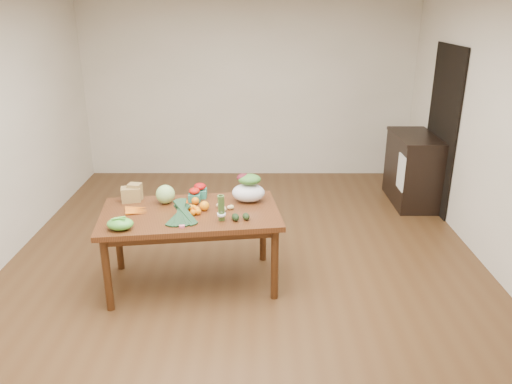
{
  "coord_description": "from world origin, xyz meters",
  "views": [
    {
      "loc": [
        0.13,
        -4.62,
        2.55
      ],
      "look_at": [
        0.12,
        0.0,
        0.81
      ],
      "focal_mm": 35.0,
      "sensor_mm": 36.0,
      "label": 1
    }
  ],
  "objects_px": {
    "kale_bunch": "(182,214)",
    "asparagus_bundle": "(221,208)",
    "cabbage": "(165,194)",
    "dining_table": "(192,248)",
    "salad_bag": "(248,189)",
    "mandarin_cluster": "(191,209)",
    "cabinet": "(412,169)",
    "paper_bag": "(131,193)"
  },
  "relations": [
    {
      "from": "cabbage",
      "to": "asparagus_bundle",
      "type": "xyz_separation_m",
      "value": [
        0.57,
        -0.42,
        0.03
      ]
    },
    {
      "from": "cabbage",
      "to": "kale_bunch",
      "type": "xyz_separation_m",
      "value": [
        0.22,
        -0.46,
        -0.01
      ]
    },
    {
      "from": "kale_bunch",
      "to": "asparagus_bundle",
      "type": "height_order",
      "value": "asparagus_bundle"
    },
    {
      "from": "cabinet",
      "to": "cabbage",
      "type": "xyz_separation_m",
      "value": [
        -2.97,
        -1.92,
        0.37
      ]
    },
    {
      "from": "dining_table",
      "to": "paper_bag",
      "type": "distance_m",
      "value": 0.81
    },
    {
      "from": "kale_bunch",
      "to": "cabinet",
      "type": "bearing_deg",
      "value": 33.4
    },
    {
      "from": "cabinet",
      "to": "paper_bag",
      "type": "distance_m",
      "value": 3.83
    },
    {
      "from": "dining_table",
      "to": "paper_bag",
      "type": "height_order",
      "value": "paper_bag"
    },
    {
      "from": "asparagus_bundle",
      "to": "dining_table",
      "type": "bearing_deg",
      "value": 137.92
    },
    {
      "from": "cabbage",
      "to": "salad_bag",
      "type": "relative_size",
      "value": 0.57
    },
    {
      "from": "dining_table",
      "to": "salad_bag",
      "type": "relative_size",
      "value": 5.11
    },
    {
      "from": "cabbage",
      "to": "mandarin_cluster",
      "type": "height_order",
      "value": "cabbage"
    },
    {
      "from": "dining_table",
      "to": "cabbage",
      "type": "relative_size",
      "value": 8.98
    },
    {
      "from": "cabinet",
      "to": "paper_bag",
      "type": "xyz_separation_m",
      "value": [
        -3.32,
        -1.87,
        0.37
      ]
    },
    {
      "from": "kale_bunch",
      "to": "asparagus_bundle",
      "type": "relative_size",
      "value": 1.6
    },
    {
      "from": "mandarin_cluster",
      "to": "kale_bunch",
      "type": "xyz_separation_m",
      "value": [
        -0.05,
        -0.2,
        0.03
      ]
    },
    {
      "from": "dining_table",
      "to": "kale_bunch",
      "type": "height_order",
      "value": "kale_bunch"
    },
    {
      "from": "cabbage",
      "to": "mandarin_cluster",
      "type": "bearing_deg",
      "value": -43.99
    },
    {
      "from": "kale_bunch",
      "to": "salad_bag",
      "type": "xyz_separation_m",
      "value": [
        0.58,
        0.51,
        0.04
      ]
    },
    {
      "from": "paper_bag",
      "to": "dining_table",
      "type": "bearing_deg",
      "value": -23.38
    },
    {
      "from": "mandarin_cluster",
      "to": "asparagus_bundle",
      "type": "bearing_deg",
      "value": -28.19
    },
    {
      "from": "cabinet",
      "to": "kale_bunch",
      "type": "height_order",
      "value": "cabinet"
    },
    {
      "from": "cabbage",
      "to": "kale_bunch",
      "type": "distance_m",
      "value": 0.51
    },
    {
      "from": "cabbage",
      "to": "asparagus_bundle",
      "type": "bearing_deg",
      "value": -36.64
    },
    {
      "from": "mandarin_cluster",
      "to": "cabinet",
      "type": "bearing_deg",
      "value": 38.99
    },
    {
      "from": "mandarin_cluster",
      "to": "asparagus_bundle",
      "type": "relative_size",
      "value": 0.72
    },
    {
      "from": "paper_bag",
      "to": "asparagus_bundle",
      "type": "xyz_separation_m",
      "value": [
        0.91,
        -0.47,
        0.04
      ]
    },
    {
      "from": "paper_bag",
      "to": "mandarin_cluster",
      "type": "bearing_deg",
      "value": -27.06
    },
    {
      "from": "dining_table",
      "to": "asparagus_bundle",
      "type": "bearing_deg",
      "value": -42.08
    },
    {
      "from": "asparagus_bundle",
      "to": "mandarin_cluster",
      "type": "bearing_deg",
      "value": 144.36
    },
    {
      "from": "dining_table",
      "to": "asparagus_bundle",
      "type": "height_order",
      "value": "asparagus_bundle"
    },
    {
      "from": "dining_table",
      "to": "mandarin_cluster",
      "type": "xyz_separation_m",
      "value": [
        0.01,
        -0.05,
        0.42
      ]
    },
    {
      "from": "dining_table",
      "to": "cabinet",
      "type": "relative_size",
      "value": 1.6
    },
    {
      "from": "asparagus_bundle",
      "to": "kale_bunch",
      "type": "bearing_deg",
      "value": 178.93
    },
    {
      "from": "dining_table",
      "to": "cabinet",
      "type": "bearing_deg",
      "value": 30.7
    },
    {
      "from": "dining_table",
      "to": "salad_bag",
      "type": "height_order",
      "value": "salad_bag"
    },
    {
      "from": "cabbage",
      "to": "asparagus_bundle",
      "type": "distance_m",
      "value": 0.71
    },
    {
      "from": "cabinet",
      "to": "asparagus_bundle",
      "type": "height_order",
      "value": "asparagus_bundle"
    },
    {
      "from": "cabinet",
      "to": "salad_bag",
      "type": "bearing_deg",
      "value": -139.33
    },
    {
      "from": "kale_bunch",
      "to": "asparagus_bundle",
      "type": "bearing_deg",
      "value": -1.07
    },
    {
      "from": "cabinet",
      "to": "asparagus_bundle",
      "type": "bearing_deg",
      "value": -135.79
    },
    {
      "from": "mandarin_cluster",
      "to": "salad_bag",
      "type": "distance_m",
      "value": 0.62
    }
  ]
}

